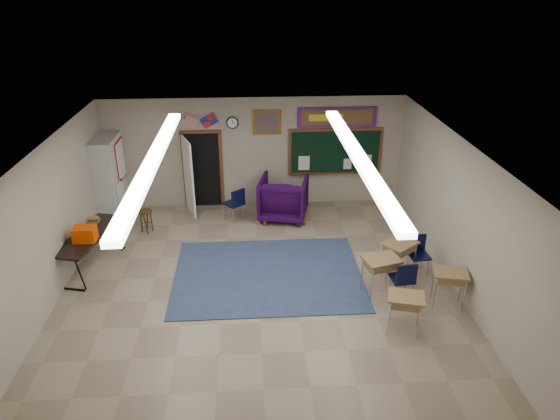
{
  "coord_description": "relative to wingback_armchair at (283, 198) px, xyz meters",
  "views": [
    {
      "loc": [
        -0.11,
        -8.3,
        5.87
      ],
      "look_at": [
        0.51,
        1.5,
        1.2
      ],
      "focal_mm": 32.0,
      "sensor_mm": 36.0,
      "label": 1
    }
  ],
  "objects": [
    {
      "name": "wall_clock",
      "position": [
        -1.28,
        0.88,
        1.79
      ],
      "size": [
        0.32,
        0.05,
        0.32
      ],
      "color": "black",
      "rests_on": "back_wall"
    },
    {
      "name": "storage_cabinet",
      "position": [
        -4.44,
        0.26,
        0.54
      ],
      "size": [
        0.59,
        1.25,
        2.2
      ],
      "color": "#B2B2AD",
      "rests_on": "floor"
    },
    {
      "name": "doorway",
      "position": [
        -2.23,
        0.76,
        0.5
      ],
      "size": [
        1.1,
        0.89,
        2.16
      ],
      "color": "black",
      "rests_on": "back_wall"
    },
    {
      "name": "chalkboard",
      "position": [
        1.47,
        0.87,
        0.91
      ],
      "size": [
        2.55,
        0.14,
        1.3
      ],
      "color": "brown",
      "rests_on": "back_wall"
    },
    {
      "name": "wooden_stool",
      "position": [
        -3.47,
        -0.61,
        -0.26
      ],
      "size": [
        0.33,
        0.33,
        0.58
      ],
      "color": "#553219",
      "rests_on": "floor"
    },
    {
      "name": "bulletin_board",
      "position": [
        1.47,
        0.88,
        1.89
      ],
      "size": [
        2.1,
        0.05,
        0.55
      ],
      "color": "#B00F1F",
      "rests_on": "back_wall"
    },
    {
      "name": "fluorescent_strips",
      "position": [
        -0.73,
        -3.59,
        2.38
      ],
      "size": [
        3.86,
        6.0,
        0.1
      ],
      "primitive_type": null,
      "color": "white",
      "rests_on": "ceiling"
    },
    {
      "name": "floor",
      "position": [
        -0.73,
        -3.59,
        -0.56
      ],
      "size": [
        9.0,
        9.0,
        0.0
      ],
      "primitive_type": "plane",
      "color": "gray",
      "rests_on": "ground"
    },
    {
      "name": "student_chair_desk_b",
      "position": [
        2.68,
        -2.96,
        -0.13
      ],
      "size": [
        0.47,
        0.47,
        0.86
      ],
      "primitive_type": null,
      "rotation": [
        0.0,
        0.0,
        0.09
      ],
      "color": "black",
      "rests_on": "floor"
    },
    {
      "name": "area_rug",
      "position": [
        -0.53,
        -2.79,
        -0.55
      ],
      "size": [
        4.0,
        3.0,
        0.02
      ],
      "primitive_type": "cube",
      "color": "#354566",
      "rests_on": "floor"
    },
    {
      "name": "right_wall",
      "position": [
        3.27,
        -3.59,
        0.94
      ],
      "size": [
        0.04,
        9.0,
        3.0
      ],
      "primitive_type": "cube",
      "color": "#AAA08A",
      "rests_on": "floor"
    },
    {
      "name": "framed_art_print",
      "position": [
        -0.38,
        0.88,
        1.79
      ],
      "size": [
        0.75,
        0.05,
        0.65
      ],
      "color": "#905D1B",
      "rests_on": "back_wall"
    },
    {
      "name": "student_chair_desk_a",
      "position": [
        2.06,
        -3.82,
        -0.11
      ],
      "size": [
        0.49,
        0.49,
        0.89
      ],
      "primitive_type": null,
      "rotation": [
        0.0,
        0.0,
        3.24
      ],
      "color": "black",
      "rests_on": "floor"
    },
    {
      "name": "student_desk_back_right",
      "position": [
        2.9,
        -4.1,
        -0.13
      ],
      "size": [
        0.73,
        0.61,
        0.77
      ],
      "rotation": [
        0.0,
        0.0,
        -0.23
      ],
      "color": "olive",
      "rests_on": "floor"
    },
    {
      "name": "folding_table",
      "position": [
        -4.33,
        -2.26,
        -0.1
      ],
      "size": [
        1.13,
        2.11,
        1.14
      ],
      "rotation": [
        0.0,
        0.0,
        -0.24
      ],
      "color": "black",
      "rests_on": "floor"
    },
    {
      "name": "student_chair_reading",
      "position": [
        -1.3,
        -0.1,
        -0.1
      ],
      "size": [
        0.64,
        0.64,
        0.91
      ],
      "primitive_type": null,
      "rotation": [
        0.0,
        0.0,
        3.83
      ],
      "color": "black",
      "rests_on": "floor"
    },
    {
      "name": "left_wall",
      "position": [
        -4.73,
        -3.59,
        0.94
      ],
      "size": [
        0.04,
        9.0,
        3.0
      ],
      "primitive_type": "cube",
      "color": "#AAA08A",
      "rests_on": "floor"
    },
    {
      "name": "student_desk_front_right",
      "position": [
        2.24,
        -2.99,
        -0.11
      ],
      "size": [
        0.84,
        0.81,
        0.81
      ],
      "rotation": [
        0.0,
        0.0,
        0.63
      ],
      "color": "olive",
      "rests_on": "floor"
    },
    {
      "name": "ceiling",
      "position": [
        -0.73,
        -3.59,
        2.44
      ],
      "size": [
        8.0,
        9.0,
        0.04
      ],
      "primitive_type": "cube",
      "color": "white",
      "rests_on": "back_wall"
    },
    {
      "name": "wingback_armchair",
      "position": [
        0.0,
        0.0,
        0.0
      ],
      "size": [
        1.44,
        1.46,
        1.12
      ],
      "primitive_type": "imported",
      "rotation": [
        0.0,
        0.0,
        2.92
      ],
      "color": "#21042F",
      "rests_on": "floor"
    },
    {
      "name": "student_desk_front_left",
      "position": [
        1.68,
        -3.62,
        -0.1
      ],
      "size": [
        0.8,
        0.67,
        0.83
      ],
      "rotation": [
        0.0,
        0.0,
        0.26
      ],
      "color": "olive",
      "rests_on": "floor"
    },
    {
      "name": "wall_flags",
      "position": [
        -2.13,
        0.85,
        1.92
      ],
      "size": [
        1.16,
        0.06,
        0.7
      ],
      "primitive_type": null,
      "color": "red",
      "rests_on": "back_wall"
    },
    {
      "name": "student_desk_back_left",
      "position": [
        1.83,
        -4.8,
        -0.13
      ],
      "size": [
        0.74,
        0.63,
        0.76
      ],
      "rotation": [
        0.0,
        0.0,
        -0.28
      ],
      "color": "olive",
      "rests_on": "floor"
    },
    {
      "name": "back_wall",
      "position": [
        -0.73,
        0.91,
        0.94
      ],
      "size": [
        8.0,
        0.04,
        3.0
      ],
      "primitive_type": "cube",
      "color": "#AAA08A",
      "rests_on": "floor"
    }
  ]
}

